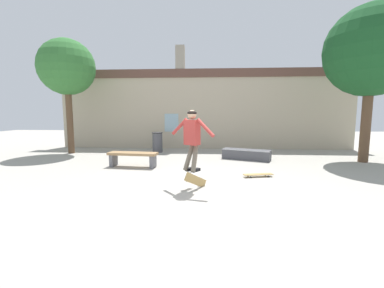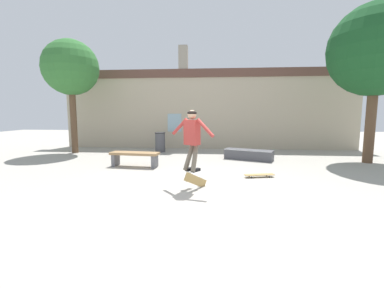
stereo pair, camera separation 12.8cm
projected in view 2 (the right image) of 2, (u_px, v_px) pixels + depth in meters
The scene contains 10 objects.
ground_plane at pixel (197, 192), 5.88m from camera, with size 40.00×40.00×0.00m, color #A39E93.
building_backdrop at pixel (207, 108), 12.94m from camera, with size 15.36×0.52×5.10m.
tree_right at pixel (377, 50), 8.87m from camera, with size 3.19×3.19×5.57m.
tree_left at pixel (71, 68), 11.22m from camera, with size 2.39×2.39×4.97m.
park_bench at pixel (135, 156), 8.62m from camera, with size 1.68×0.63×0.49m.
skate_ledge at pixel (249, 155), 9.91m from camera, with size 1.89×1.16×0.39m.
trash_bin at pixel (160, 142), 11.83m from camera, with size 0.50×0.50×0.91m.
skater at pixel (192, 135), 6.01m from camera, with size 1.08×0.79×1.45m.
skateboard_flipping at pixel (196, 180), 6.06m from camera, with size 0.50×0.74×0.55m.
skateboard_resting at pixel (259, 175), 7.22m from camera, with size 0.86×0.37×0.08m.
Camera 2 is at (0.38, -5.69, 1.81)m, focal length 24.00 mm.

